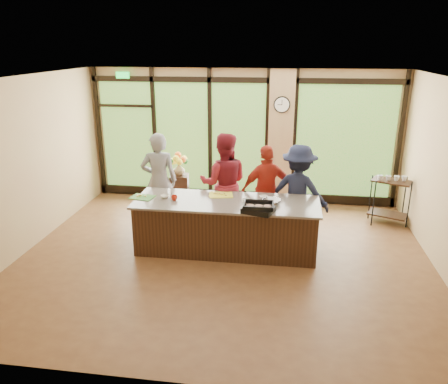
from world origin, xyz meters
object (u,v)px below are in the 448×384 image
(flower_stand, at_px, (180,192))
(bar_cart, at_px, (390,195))
(roasting_pan, at_px, (258,210))
(island_base, at_px, (226,227))
(cook_left, at_px, (159,181))
(cook_right, at_px, (298,192))

(flower_stand, relative_size, bar_cart, 0.77)
(roasting_pan, xyz_separation_m, flower_stand, (-1.88, 2.31, -0.57))
(island_base, height_order, flower_stand, island_base)
(cook_left, xyz_separation_m, flower_stand, (0.15, 1.01, -0.56))
(roasting_pan, bearing_deg, bar_cart, 57.55)
(cook_left, height_order, cook_right, cook_left)
(cook_left, height_order, bar_cart, cook_left)
(island_base, xyz_separation_m, roasting_pan, (0.58, -0.44, 0.52))
(island_base, bearing_deg, flower_stand, 124.78)
(bar_cart, bearing_deg, flower_stand, -159.00)
(island_base, height_order, bar_cart, bar_cart)
(bar_cart, bearing_deg, island_base, -128.02)
(island_base, distance_m, bar_cart, 3.53)
(island_base, distance_m, roasting_pan, 0.90)
(island_base, bearing_deg, bar_cart, 28.47)
(island_base, height_order, cook_left, cook_left)
(roasting_pan, relative_size, bar_cart, 0.47)
(cook_right, bearing_deg, island_base, 48.31)
(cook_left, distance_m, roasting_pan, 2.41)
(island_base, xyz_separation_m, cook_left, (-1.45, 0.86, 0.52))
(cook_left, relative_size, cook_right, 1.07)
(island_base, bearing_deg, cook_right, 31.47)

